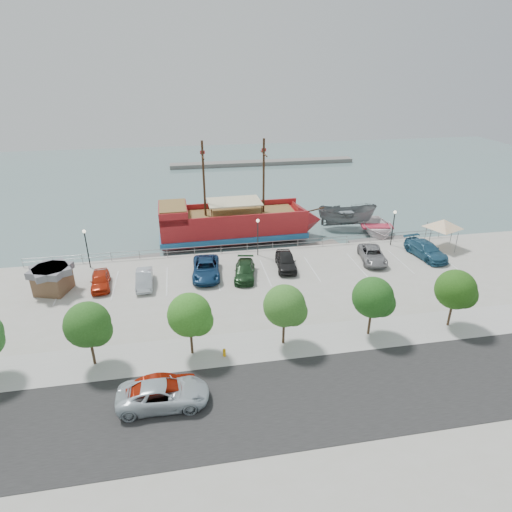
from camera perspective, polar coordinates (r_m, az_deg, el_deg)
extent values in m
plane|color=slate|center=(42.86, 1.79, -4.65)|extent=(160.00, 160.00, 0.00)
cube|color=#A19F90|center=(27.02, 11.95, -25.91)|extent=(100.00, 58.00, 1.20)
cube|color=black|center=(29.74, 8.44, -17.98)|extent=(100.00, 8.00, 0.04)
cube|color=#A6A6A6|center=(34.15, 5.31, -11.31)|extent=(100.00, 4.00, 0.05)
cylinder|color=gray|center=(48.87, -0.04, 1.78)|extent=(50.00, 0.06, 0.06)
cylinder|color=gray|center=(49.03, -0.04, 1.35)|extent=(50.00, 0.06, 0.06)
cube|color=slate|center=(95.47, 0.92, 12.33)|extent=(40.00, 3.00, 0.80)
cube|color=#A51A1E|center=(53.62, -3.09, 4.08)|extent=(17.88, 5.97, 2.89)
cube|color=#20639B|center=(53.96, -3.07, 3.14)|extent=(18.23, 6.31, 0.67)
cone|color=#A51A1E|center=(55.77, 6.91, 4.76)|extent=(3.68, 5.41, 5.33)
cube|color=#A51A1E|center=(52.39, -11.01, 5.72)|extent=(3.46, 5.63, 1.55)
cube|color=olive|center=(52.13, -11.08, 6.58)|extent=(3.23, 5.18, 0.13)
cube|color=olive|center=(53.19, -2.53, 5.63)|extent=(14.54, 5.22, 0.17)
cube|color=#A51A1E|center=(55.50, -3.55, 6.80)|extent=(17.76, 0.64, 0.78)
cube|color=#A51A1E|center=(50.51, -2.68, 4.97)|extent=(17.76, 0.64, 0.78)
cylinder|color=#382111|center=(52.48, 1.03, 10.51)|extent=(0.27, 0.27, 9.10)
cylinder|color=#382111|center=(51.45, -6.97, 10.04)|extent=(0.27, 0.27, 9.10)
cylinder|color=#382111|center=(51.86, 1.05, 13.48)|extent=(0.23, 3.33, 0.16)
cylinder|color=#382111|center=(50.82, -7.13, 13.07)|extent=(0.23, 3.33, 0.16)
cube|color=beige|center=(52.63, -2.93, 7.26)|extent=(6.54, 4.37, 0.13)
cylinder|color=#382111|center=(55.57, 7.75, 6.10)|extent=(2.77, 0.24, 0.66)
imported|color=slate|center=(59.36, 11.97, 5.04)|extent=(8.26, 4.35, 3.04)
imported|color=silver|center=(58.41, 15.79, 3.53)|extent=(6.63, 8.36, 1.56)
cube|color=slate|center=(50.61, -16.19, -0.61)|extent=(6.49, 2.41, 0.36)
cube|color=slate|center=(52.53, 7.79, 1.15)|extent=(6.77, 3.48, 0.37)
cube|color=slate|center=(55.60, 16.15, 1.77)|extent=(7.78, 2.73, 0.44)
cube|color=brown|center=(44.56, -25.45, -3.15)|extent=(3.43, 3.43, 1.99)
cube|color=slate|center=(44.05, -25.73, -1.74)|extent=(3.88, 3.88, 0.63)
cylinder|color=slate|center=(55.29, 21.73, 3.06)|extent=(0.10, 0.10, 2.44)
cylinder|color=slate|center=(55.85, 24.64, 2.75)|extent=(0.10, 0.10, 2.44)
cylinder|color=slate|center=(52.63, 22.12, 1.92)|extent=(0.10, 0.10, 2.44)
cylinder|color=slate|center=(53.22, 25.16, 1.61)|extent=(0.10, 0.10, 2.44)
pyramid|color=white|center=(53.51, 23.80, 4.49)|extent=(6.11, 6.11, 1.00)
imported|color=silver|center=(29.02, -12.25, -17.55)|extent=(5.85, 2.83, 1.60)
imported|color=maroon|center=(29.41, -12.35, -16.97)|extent=(4.81, 2.16, 1.53)
cylinder|color=orange|center=(32.51, -4.24, -12.81)|extent=(0.22, 0.22, 0.55)
sphere|color=orange|center=(32.33, -4.26, -12.40)|extent=(0.24, 0.24, 0.24)
cylinder|color=black|center=(47.71, -21.56, 0.73)|extent=(0.12, 0.12, 4.00)
sphere|color=#FFF2CC|center=(46.95, -21.95, 3.06)|extent=(0.36, 0.36, 0.36)
cylinder|color=black|center=(47.28, 0.23, 2.35)|extent=(0.12, 0.12, 4.00)
sphere|color=#FFF2CC|center=(46.52, 0.24, 4.74)|extent=(0.36, 0.36, 0.36)
cylinder|color=black|center=(52.38, 17.75, 3.42)|extent=(0.12, 0.12, 4.00)
sphere|color=#FFF2CC|center=(51.69, 18.05, 5.58)|extent=(0.36, 0.36, 0.36)
cylinder|color=#473321|center=(33.35, -20.94, -11.80)|extent=(0.20, 0.20, 2.20)
sphere|color=#224F18|center=(32.10, -21.57, -8.48)|extent=(3.20, 3.20, 3.20)
sphere|color=#224F18|center=(31.93, -20.48, -9.33)|extent=(2.20, 2.20, 2.20)
cylinder|color=#473321|center=(32.58, -8.60, -11.15)|extent=(0.20, 0.20, 2.20)
sphere|color=#2B671B|center=(31.30, -8.87, -7.74)|extent=(3.20, 3.20, 3.20)
sphere|color=#2B671B|center=(31.26, -7.69, -8.57)|extent=(2.20, 2.20, 2.20)
cylinder|color=#473321|center=(33.30, 3.69, -10.00)|extent=(0.20, 0.20, 2.20)
sphere|color=#306321|center=(32.04, 3.80, -6.63)|extent=(3.20, 3.20, 3.20)
sphere|color=#306321|center=(32.14, 4.96, -7.40)|extent=(2.20, 2.20, 2.20)
cylinder|color=#473321|center=(35.41, 14.90, -8.55)|extent=(0.20, 0.20, 2.20)
sphere|color=#1C4B16|center=(34.23, 15.31, -5.33)|extent=(3.20, 3.20, 3.20)
sphere|color=#1C4B16|center=(34.45, 16.35, -6.03)|extent=(2.20, 2.20, 2.20)
cylinder|color=#473321|center=(38.69, 24.45, -7.05)|extent=(0.20, 0.20, 2.20)
sphere|color=#214C12|center=(37.62, 25.06, -4.06)|extent=(3.20, 3.20, 3.20)
sphere|color=#214C12|center=(37.92, 25.94, -4.69)|extent=(2.20, 2.20, 2.20)
imported|color=#B7290E|center=(43.76, -20.05, -3.05)|extent=(2.19, 4.45, 1.46)
imported|color=#B6BFC7|center=(42.76, -14.67, -2.99)|extent=(1.63, 4.38, 1.43)
imported|color=navy|center=(43.45, -6.67, -1.68)|extent=(3.11, 6.01, 1.62)
imported|color=#1A3A1D|center=(42.97, -1.52, -1.98)|extent=(2.88, 5.17, 1.42)
imported|color=black|center=(44.86, 3.99, -0.65)|extent=(2.47, 5.03, 1.65)
imported|color=gray|center=(48.03, 15.26, 0.14)|extent=(3.41, 5.62, 1.46)
imported|color=#275876|center=(50.93, 21.72, 0.77)|extent=(3.18, 6.07, 1.68)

